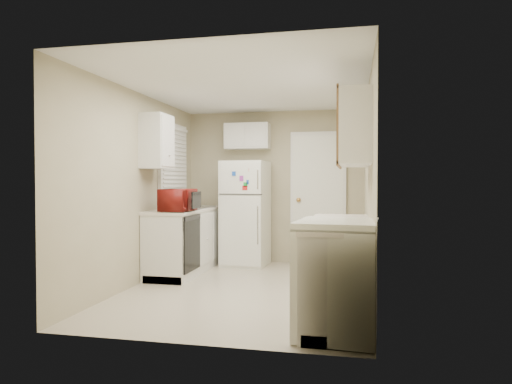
# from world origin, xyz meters

# --- Properties ---
(floor) EXTENTS (3.80, 3.80, 0.00)m
(floor) POSITION_xyz_m (0.00, 0.00, 0.00)
(floor) COLOR beige
(floor) RESTS_ON ground
(ceiling) EXTENTS (3.80, 3.80, 0.00)m
(ceiling) POSITION_xyz_m (0.00, 0.00, 2.40)
(ceiling) COLOR white
(ceiling) RESTS_ON floor
(wall_left) EXTENTS (3.80, 3.80, 0.00)m
(wall_left) POSITION_xyz_m (-1.40, 0.00, 1.20)
(wall_left) COLOR tan
(wall_left) RESTS_ON floor
(wall_right) EXTENTS (3.80, 3.80, 0.00)m
(wall_right) POSITION_xyz_m (1.40, 0.00, 1.20)
(wall_right) COLOR tan
(wall_right) RESTS_ON floor
(wall_back) EXTENTS (2.80, 2.80, 0.00)m
(wall_back) POSITION_xyz_m (0.00, 1.90, 1.20)
(wall_back) COLOR tan
(wall_back) RESTS_ON floor
(wall_front) EXTENTS (2.80, 2.80, 0.00)m
(wall_front) POSITION_xyz_m (0.00, -1.90, 1.20)
(wall_front) COLOR tan
(wall_front) RESTS_ON floor
(left_counter) EXTENTS (0.60, 1.80, 0.90)m
(left_counter) POSITION_xyz_m (-1.10, 0.90, 0.45)
(left_counter) COLOR silver
(left_counter) RESTS_ON floor
(dishwasher) EXTENTS (0.03, 0.58, 0.72)m
(dishwasher) POSITION_xyz_m (-0.81, 0.30, 0.49)
(dishwasher) COLOR black
(dishwasher) RESTS_ON floor
(sink) EXTENTS (0.54, 0.74, 0.16)m
(sink) POSITION_xyz_m (-1.10, 1.05, 0.86)
(sink) COLOR gray
(sink) RESTS_ON left_counter
(microwave) EXTENTS (0.53, 0.30, 0.35)m
(microwave) POSITION_xyz_m (-0.98, 0.25, 1.05)
(microwave) COLOR maroon
(microwave) RESTS_ON left_counter
(soap_bottle) EXTENTS (0.09, 0.09, 0.19)m
(soap_bottle) POSITION_xyz_m (-1.09, 1.29, 1.00)
(soap_bottle) COLOR silver
(soap_bottle) RESTS_ON left_counter
(window_blinds) EXTENTS (0.10, 0.98, 1.08)m
(window_blinds) POSITION_xyz_m (-1.36, 1.05, 1.60)
(window_blinds) COLOR silver
(window_blinds) RESTS_ON wall_left
(upper_cabinet_left) EXTENTS (0.30, 0.45, 0.70)m
(upper_cabinet_left) POSITION_xyz_m (-1.25, 0.22, 1.80)
(upper_cabinet_left) COLOR silver
(upper_cabinet_left) RESTS_ON wall_left
(refrigerator) EXTENTS (0.69, 0.68, 1.60)m
(refrigerator) POSITION_xyz_m (-0.38, 1.52, 0.80)
(refrigerator) COLOR white
(refrigerator) RESTS_ON floor
(cabinet_over_fridge) EXTENTS (0.70, 0.30, 0.40)m
(cabinet_over_fridge) POSITION_xyz_m (-0.40, 1.75, 2.00)
(cabinet_over_fridge) COLOR silver
(cabinet_over_fridge) RESTS_ON wall_back
(interior_door) EXTENTS (0.86, 0.06, 2.08)m
(interior_door) POSITION_xyz_m (0.70, 1.86, 1.02)
(interior_door) COLOR white
(interior_door) RESTS_ON floor
(right_counter) EXTENTS (0.60, 2.00, 0.90)m
(right_counter) POSITION_xyz_m (1.10, -0.80, 0.45)
(right_counter) COLOR silver
(right_counter) RESTS_ON floor
(stove) EXTENTS (0.71, 0.85, 0.97)m
(stove) POSITION_xyz_m (1.10, -1.39, 0.49)
(stove) COLOR white
(stove) RESTS_ON floor
(upper_cabinet_right) EXTENTS (0.30, 1.20, 0.70)m
(upper_cabinet_right) POSITION_xyz_m (1.25, -0.50, 1.80)
(upper_cabinet_right) COLOR silver
(upper_cabinet_right) RESTS_ON wall_right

